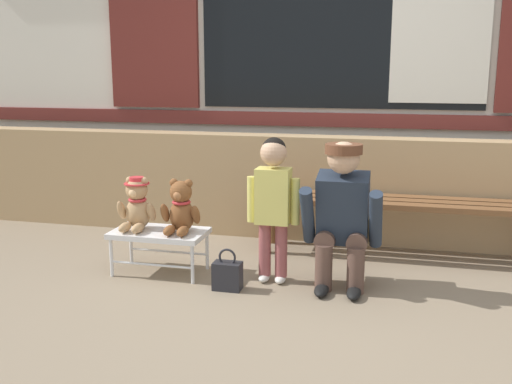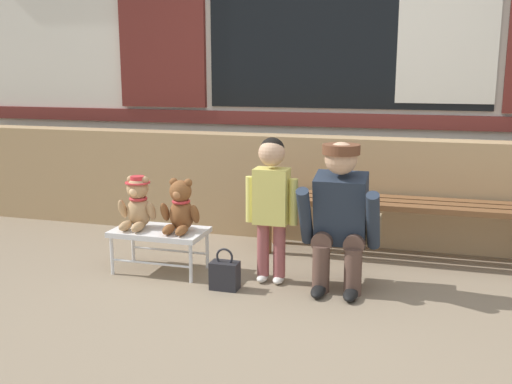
% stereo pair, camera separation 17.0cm
% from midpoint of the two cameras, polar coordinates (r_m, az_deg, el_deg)
% --- Properties ---
extents(ground_plane, '(60.00, 60.00, 0.00)m').
position_cam_midpoint_polar(ground_plane, '(3.61, 2.88, -10.67)').
color(ground_plane, '#84725B').
extents(brick_low_wall, '(7.90, 0.25, 0.85)m').
position_cam_midpoint_polar(brick_low_wall, '(4.84, 6.18, 0.34)').
color(brick_low_wall, tan).
rests_on(brick_low_wall, ground).
extents(shop_facade, '(8.06, 0.26, 3.41)m').
position_cam_midpoint_polar(shop_facade, '(5.27, 7.34, 15.32)').
color(shop_facade, silver).
rests_on(shop_facade, ground).
extents(wooden_bench_long, '(2.10, 0.40, 0.44)m').
position_cam_midpoint_polar(wooden_bench_long, '(4.46, 12.44, -1.55)').
color(wooden_bench_long, brown).
rests_on(wooden_bench_long, ground).
extents(small_display_bench, '(0.64, 0.36, 0.30)m').
position_cam_midpoint_polar(small_display_bench, '(4.11, -10.49, -4.15)').
color(small_display_bench, silver).
rests_on(small_display_bench, ground).
extents(teddy_bear_with_hat, '(0.28, 0.27, 0.36)m').
position_cam_midpoint_polar(teddy_bear_with_hat, '(4.13, -12.61, -1.21)').
color(teddy_bear_with_hat, tan).
rests_on(teddy_bear_with_hat, small_display_bench).
extents(teddy_bear_plain, '(0.28, 0.26, 0.36)m').
position_cam_midpoint_polar(teddy_bear_plain, '(4.00, -8.50, -1.60)').
color(teddy_bear_plain, brown).
rests_on(teddy_bear_plain, small_display_bench).
extents(child_standing, '(0.35, 0.18, 0.96)m').
position_cam_midpoint_polar(child_standing, '(3.79, 0.40, -0.20)').
color(child_standing, '#994C4C').
rests_on(child_standing, ground).
extents(adult_crouching, '(0.50, 0.49, 0.95)m').
position_cam_midpoint_polar(adult_crouching, '(3.74, 7.21, -2.22)').
color(adult_crouching, brown).
rests_on(adult_crouching, ground).
extents(handbag_on_ground, '(0.18, 0.11, 0.27)m').
position_cam_midpoint_polar(handbag_on_ground, '(3.79, -4.07, -8.02)').
color(handbag_on_ground, '#232328').
rests_on(handbag_on_ground, ground).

